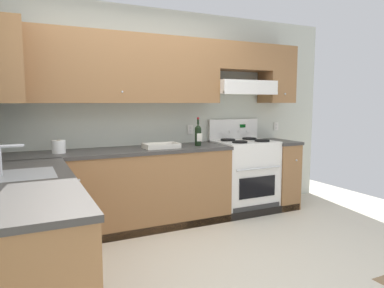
# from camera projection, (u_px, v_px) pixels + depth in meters

# --- Properties ---
(ground_plane) EXTENTS (7.04, 7.04, 0.00)m
(ground_plane) POSITION_uv_depth(u_px,v_px,m) (194.00, 271.00, 3.00)
(ground_plane) COLOR beige
(wall_back) EXTENTS (4.68, 0.57, 2.55)m
(wall_back) POSITION_uv_depth(u_px,v_px,m) (168.00, 98.00, 4.36)
(wall_back) COLOR beige
(wall_back) RESTS_ON ground_plane
(counter_back_run) EXTENTS (3.60, 0.65, 0.91)m
(counter_back_run) POSITION_uv_depth(u_px,v_px,m) (144.00, 188.00, 4.05)
(counter_back_run) COLOR olive
(counter_back_run) RESTS_ON ground_plane
(counter_left_run) EXTENTS (0.63, 1.91, 1.13)m
(counter_left_run) POSITION_uv_depth(u_px,v_px,m) (30.00, 245.00, 2.41)
(counter_left_run) COLOR olive
(counter_left_run) RESTS_ON ground_plane
(stove) EXTENTS (0.76, 0.62, 1.20)m
(stove) POSITION_uv_depth(u_px,v_px,m) (244.00, 175.00, 4.65)
(stove) COLOR white
(stove) RESTS_ON ground_plane
(wine_bottle) EXTENTS (0.08, 0.08, 0.34)m
(wine_bottle) POSITION_uv_depth(u_px,v_px,m) (198.00, 135.00, 4.23)
(wine_bottle) COLOR black
(wine_bottle) RESTS_ON counter_back_run
(bowl) EXTENTS (0.40, 0.25, 0.06)m
(bowl) POSITION_uv_depth(u_px,v_px,m) (161.00, 147.00, 4.03)
(bowl) COLOR white
(bowl) RESTS_ON counter_back_run
(paper_towel_roll) EXTENTS (0.14, 0.14, 0.13)m
(paper_towel_roll) POSITION_uv_depth(u_px,v_px,m) (59.00, 147.00, 3.62)
(paper_towel_roll) COLOR white
(paper_towel_roll) RESTS_ON counter_back_run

